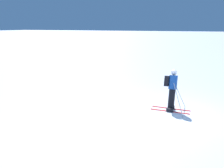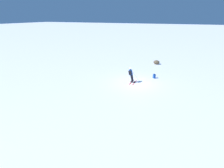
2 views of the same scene
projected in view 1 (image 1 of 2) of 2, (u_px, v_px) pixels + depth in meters
The scene contains 2 objects.
ground_plane at pixel (169, 113), 8.84m from camera, with size 300.00×300.00×0.00m, color white.
skier at pixel (172, 87), 9.12m from camera, with size 1.29×1.60×1.70m.
Camera 1 is at (-8.50, -1.03, 3.41)m, focal length 35.00 mm.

